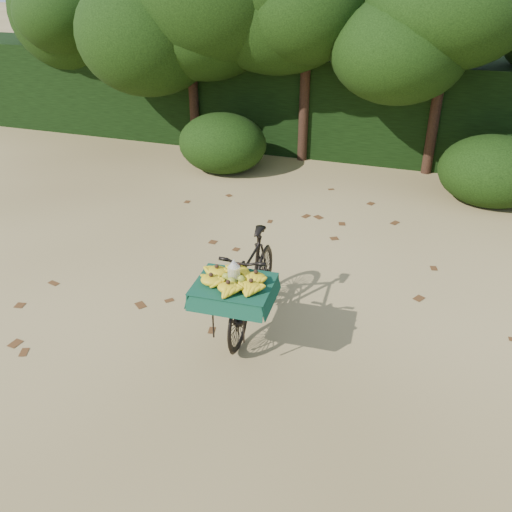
% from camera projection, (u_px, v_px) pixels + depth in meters
% --- Properties ---
extents(ground, '(80.00, 80.00, 0.00)m').
position_uv_depth(ground, '(340.00, 341.00, 5.43)').
color(ground, tan).
rests_on(ground, ground).
extents(vendor_bicycle, '(0.73, 1.73, 0.98)m').
position_uv_depth(vendor_bicycle, '(252.00, 281.00, 5.48)').
color(vendor_bicycle, black).
rests_on(vendor_bicycle, ground).
extents(hedge_backdrop, '(26.00, 1.80, 1.80)m').
position_uv_depth(hedge_backdrop, '(409.00, 108.00, 10.23)').
color(hedge_backdrop, black).
rests_on(hedge_backdrop, ground).
extents(tree_row, '(14.50, 2.00, 4.00)m').
position_uv_depth(tree_row, '(374.00, 51.00, 9.23)').
color(tree_row, black).
rests_on(tree_row, ground).
extents(bush_clumps, '(8.80, 1.70, 0.90)m').
position_uv_depth(bush_clumps, '(426.00, 168.00, 8.65)').
color(bush_clumps, black).
rests_on(bush_clumps, ground).
extents(leaf_litter, '(7.00, 7.30, 0.01)m').
position_uv_depth(leaf_litter, '(352.00, 306.00, 5.97)').
color(leaf_litter, '#523015').
rests_on(leaf_litter, ground).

